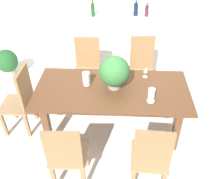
{
  "coord_description": "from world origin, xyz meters",
  "views": [
    {
      "loc": [
        0.11,
        -2.84,
        2.73
      ],
      "look_at": [
        -0.01,
        -0.05,
        0.59
      ],
      "focal_mm": 39.91,
      "sensor_mm": 36.0,
      "label": 1
    }
  ],
  "objects": [
    {
      "name": "chair_near_left",
      "position": [
        -0.45,
        -1.16,
        0.53
      ],
      "size": [
        0.42,
        0.42,
        0.98
      ],
      "rotation": [
        0.0,
        0.0,
        3.17
      ],
      "color": "olive",
      "rests_on": "ground"
    },
    {
      "name": "wine_bottle_clear",
      "position": [
        0.56,
        1.73,
        1.09
      ],
      "size": [
        0.07,
        0.07,
        0.25
      ],
      "color": "#511E28",
      "rests_on": "kitchen_counter"
    },
    {
      "name": "chair_far_right",
      "position": [
        0.45,
        0.67,
        0.56
      ],
      "size": [
        0.44,
        0.46,
        1.03
      ],
      "rotation": [
        0.0,
        0.0,
        0.05
      ],
      "color": "olive",
      "rests_on": "ground"
    },
    {
      "name": "kitchen_counter",
      "position": [
        0.34,
        1.73,
        0.49
      ],
      "size": [
        1.93,
        0.57,
        0.99
      ],
      "primitive_type": "cube",
      "color": "silver",
      "rests_on": "ground"
    },
    {
      "name": "chair_head_end",
      "position": [
        -1.25,
        -0.25,
        0.55
      ],
      "size": [
        0.41,
        0.44,
        1.01
      ],
      "rotation": [
        0.0,
        0.0,
        -1.57
      ],
      "color": "olive",
      "rests_on": "ground"
    },
    {
      "name": "wine_bottle_tall",
      "position": [
        -0.44,
        1.68,
        1.11
      ],
      "size": [
        0.07,
        0.07,
        0.33
      ],
      "color": "#194C1E",
      "rests_on": "kitchen_counter"
    },
    {
      "name": "wine_glass",
      "position": [
        0.45,
        0.06,
        0.86
      ],
      "size": [
        0.06,
        0.06,
        0.15
      ],
      "color": "silver",
      "rests_on": "dining_table"
    },
    {
      "name": "flower_centerpiece",
      "position": [
        0.03,
        -0.2,
        0.99
      ],
      "size": [
        0.4,
        0.4,
        0.45
      ],
      "color": "gray",
      "rests_on": "dining_table"
    },
    {
      "name": "crystal_vase_left",
      "position": [
        0.49,
        -0.47,
        0.86
      ],
      "size": [
        0.09,
        0.09,
        0.19
      ],
      "color": "silver",
      "rests_on": "dining_table"
    },
    {
      "name": "chair_near_right",
      "position": [
        0.45,
        -1.16,
        0.56
      ],
      "size": [
        0.43,
        0.46,
        1.04
      ],
      "rotation": [
        0.0,
        0.0,
        3.09
      ],
      "color": "olive",
      "rests_on": "ground"
    },
    {
      "name": "potted_plant_floor",
      "position": [
        -2.02,
        1.07,
        0.3
      ],
      "size": [
        0.4,
        0.4,
        0.56
      ],
      "color": "#9E9384",
      "rests_on": "ground"
    },
    {
      "name": "ground_plane",
      "position": [
        0.0,
        0.0,
        0.0
      ],
      "size": [
        7.04,
        7.04,
        0.0
      ],
      "primitive_type": "plane",
      "color": "silver"
    },
    {
      "name": "wine_bottle_green",
      "position": [
        0.36,
        1.75,
        1.1
      ],
      "size": [
        0.08,
        0.08,
        0.28
      ],
      "color": "#0F1E38",
      "rests_on": "kitchen_counter"
    },
    {
      "name": "crystal_vase_center_near",
      "position": [
        -0.34,
        -0.16,
        0.86
      ],
      "size": [
        0.1,
        0.1,
        0.19
      ],
      "color": "silver",
      "rests_on": "dining_table"
    },
    {
      "name": "dining_table",
      "position": [
        0.0,
        -0.25,
        0.63
      ],
      "size": [
        2.03,
        0.95,
        0.75
      ],
      "color": "brown",
      "rests_on": "ground"
    },
    {
      "name": "chair_far_left",
      "position": [
        -0.45,
        0.67,
        0.54
      ],
      "size": [
        0.45,
        0.45,
        1.0
      ],
      "rotation": [
        0.0,
        0.0,
        -0.03
      ],
      "color": "olive",
      "rests_on": "ground"
    }
  ]
}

